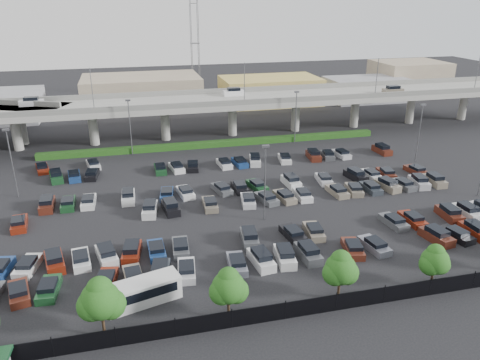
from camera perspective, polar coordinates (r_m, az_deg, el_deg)
The scene contains 10 objects.
ground at distance 69.08m, azimuth 1.05°, elevation -1.97°, with size 280.00×280.00×0.00m, color black.
overpass at distance 96.78m, azimuth -3.99°, elevation 9.25°, with size 150.00×13.00×15.80m.
hedge at distance 91.78m, azimuth -2.98°, elevation 4.43°, with size 66.00×1.60×1.10m, color #173E12.
fence at distance 45.64m, azimuth 10.39°, elevation -14.67°, with size 70.00×0.10×2.00m.
tree_row at distance 45.55m, azimuth 10.74°, elevation -10.80°, with size 65.07×3.66×5.94m.
shuttle_bus at distance 46.96m, azimuth -11.75°, elevation -13.09°, with size 7.62×4.35×2.32m.
parked_cars at distance 65.09m, azimuth 1.99°, elevation -2.92°, with size 63.22×41.70×1.67m.
light_poles at distance 67.79m, azimuth -2.73°, elevation 3.19°, with size 66.90×48.38×10.30m.
distant_buildings at distance 128.52m, azimuth -0.73°, elevation 10.92°, with size 138.00×24.00×9.00m.
comm_tower at distance 137.19m, azimuth -5.53°, elevation 16.51°, with size 2.40×2.40×30.00m.
Camera 1 is at (-16.48, -61.12, 27.67)m, focal length 35.00 mm.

